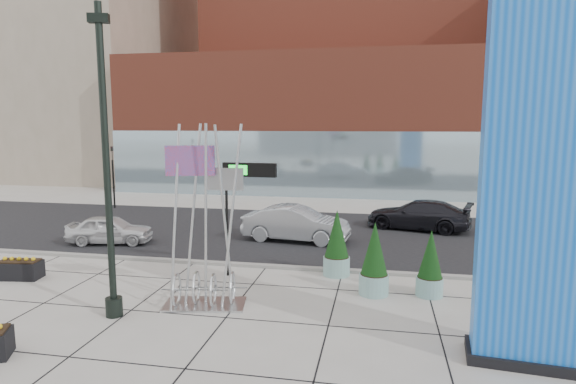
% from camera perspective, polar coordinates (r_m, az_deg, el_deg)
% --- Properties ---
extents(ground, '(160.00, 160.00, 0.00)m').
position_cam_1_polar(ground, '(15.80, -9.74, -12.82)').
color(ground, '#9E9991').
rests_on(ground, ground).
extents(street_asphalt, '(80.00, 12.00, 0.02)m').
position_cam_1_polar(street_asphalt, '(25.00, -1.64, -4.80)').
color(street_asphalt, black).
rests_on(street_asphalt, ground).
extents(curb_edge, '(80.00, 0.30, 0.12)m').
position_cam_1_polar(curb_edge, '(19.37, -5.54, -8.57)').
color(curb_edge, gray).
rests_on(curb_edge, ground).
extents(tower_podium, '(34.00, 10.00, 11.00)m').
position_cam_1_polar(tower_podium, '(40.99, 4.93, 8.00)').
color(tower_podium, brown).
rests_on(tower_podium, ground).
extents(tower_glass_front, '(34.00, 0.60, 5.00)m').
position_cam_1_polar(tower_glass_front, '(36.36, 4.08, 3.25)').
color(tower_glass_front, '#8CA5B2').
rests_on(tower_glass_front, ground).
extents(building_beige_left, '(18.00, 20.00, 34.00)m').
position_cam_1_polar(building_beige_left, '(58.23, -23.18, 18.84)').
color(building_beige_left, gray).
rests_on(building_beige_left, ground).
extents(blue_pylon, '(2.84, 1.50, 9.09)m').
position_cam_1_polar(blue_pylon, '(12.20, 27.73, 1.38)').
color(blue_pylon, blue).
rests_on(blue_pylon, ground).
extents(lamp_post, '(0.60, 0.49, 8.87)m').
position_cam_1_polar(lamp_post, '(14.58, -20.56, -0.23)').
color(lamp_post, black).
rests_on(lamp_post, ground).
extents(public_art_sculpture, '(2.66, 1.66, 5.64)m').
position_cam_1_polar(public_art_sculpture, '(15.12, -9.87, -7.87)').
color(public_art_sculpture, silver).
rests_on(public_art_sculpture, ground).
extents(overhead_street_sign, '(1.99, 0.29, 4.22)m').
position_cam_1_polar(overhead_street_sign, '(17.35, -5.09, 1.51)').
color(overhead_street_sign, black).
rests_on(overhead_street_sign, ground).
extents(round_planter_east, '(0.88, 0.88, 2.21)m').
position_cam_1_polar(round_planter_east, '(16.52, 16.51, -8.28)').
color(round_planter_east, '#85B3AF').
rests_on(round_planter_east, ground).
extents(round_planter_mid, '(0.98, 0.98, 2.45)m').
position_cam_1_polar(round_planter_mid, '(16.20, 10.19, -7.98)').
color(round_planter_mid, '#85B3AF').
rests_on(round_planter_mid, ground).
extents(round_planter_west, '(0.99, 0.99, 2.48)m').
position_cam_1_polar(round_planter_west, '(18.00, 5.79, -6.19)').
color(round_planter_west, '#85B3AF').
rests_on(round_planter_west, ground).
extents(box_planter_north, '(1.58, 0.95, 0.82)m').
position_cam_1_polar(box_planter_north, '(20.25, -29.19, -7.92)').
color(box_planter_north, black).
rests_on(box_planter_north, ground).
extents(car_white_west, '(4.11, 2.28, 1.32)m').
position_cam_1_polar(car_white_west, '(24.10, -20.36, -4.22)').
color(car_white_west, silver).
rests_on(car_white_west, ground).
extents(car_silver_mid, '(5.24, 2.35, 1.67)m').
position_cam_1_polar(car_silver_mid, '(23.04, 0.95, -3.81)').
color(car_silver_mid, '#A4A7AC').
rests_on(car_silver_mid, ground).
extents(car_dark_east, '(5.75, 3.49, 1.56)m').
position_cam_1_polar(car_dark_east, '(26.47, 15.20, -2.65)').
color(car_dark_east, black).
rests_on(car_dark_east, ground).
extents(traffic_signal, '(0.15, 0.18, 4.10)m').
position_cam_1_polar(traffic_signal, '(33.74, -20.03, 2.05)').
color(traffic_signal, black).
rests_on(traffic_signal, ground).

